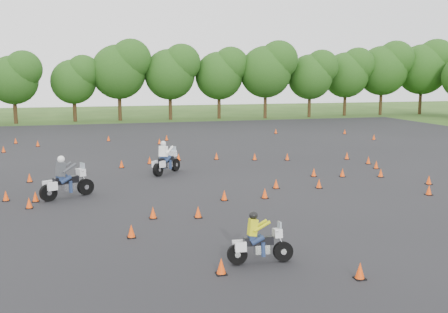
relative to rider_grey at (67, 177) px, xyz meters
name	(u,v)px	position (x,y,z in m)	size (l,w,h in m)	color
ground	(246,195)	(8.04, -1.58, -0.99)	(140.00, 140.00, 0.00)	#2D5119
asphalt_pad	(215,171)	(8.04, 4.42, -0.99)	(62.00, 62.00, 0.00)	black
treeline	(191,82)	(12.45, 34.11, 3.69)	(86.71, 32.25, 10.99)	#204814
traffic_cones	(212,170)	(7.65, 3.66, -0.76)	(36.11, 33.19, 0.45)	#FF480A
rider_grey	(67,177)	(0.00, 0.00, 0.00)	(2.55, 0.78, 1.97)	#3C3F43
rider_yellow	(261,238)	(5.91, -9.88, -0.21)	(2.01, 0.62, 1.55)	#C3C611
rider_white	(167,157)	(5.24, 4.47, -0.04)	(2.46, 0.75, 1.90)	white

